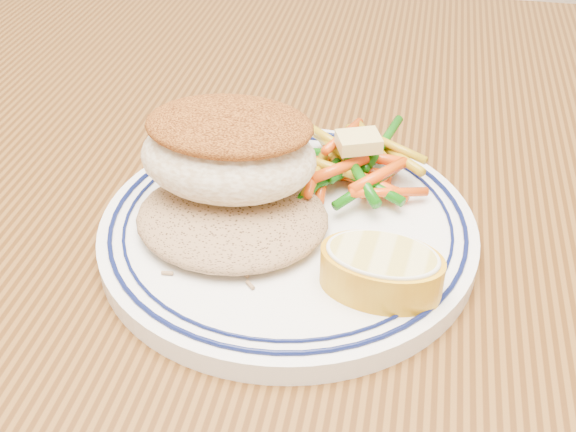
# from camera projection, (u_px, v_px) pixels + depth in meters

# --- Properties ---
(dining_table) EXTENTS (1.50, 0.90, 0.75)m
(dining_table) POSITION_uv_depth(u_px,v_px,m) (296.00, 315.00, 0.56)
(dining_table) COLOR #48280E
(dining_table) RESTS_ON ground
(plate) EXTENTS (0.24, 0.24, 0.02)m
(plate) POSITION_uv_depth(u_px,v_px,m) (288.00, 229.00, 0.47)
(plate) COLOR white
(plate) RESTS_ON dining_table
(rice_pilaf) EXTENTS (0.12, 0.11, 0.02)m
(rice_pilaf) POSITION_uv_depth(u_px,v_px,m) (232.00, 213.00, 0.46)
(rice_pilaf) COLOR #926E49
(rice_pilaf) RESTS_ON plate
(fish_fillet) EXTENTS (0.11, 0.08, 0.06)m
(fish_fillet) POSITION_uv_depth(u_px,v_px,m) (228.00, 149.00, 0.45)
(fish_fillet) COLOR #F9ECCE
(fish_fillet) RESTS_ON rice_pilaf
(vegetable_pile) EXTENTS (0.10, 0.11, 0.03)m
(vegetable_pile) POSITION_uv_depth(u_px,v_px,m) (354.00, 165.00, 0.50)
(vegetable_pile) COLOR #E3480B
(vegetable_pile) RESTS_ON plate
(butter_pat) EXTENTS (0.03, 0.03, 0.01)m
(butter_pat) POSITION_uv_depth(u_px,v_px,m) (359.00, 142.00, 0.48)
(butter_pat) COLOR #EACE72
(butter_pat) RESTS_ON vegetable_pile
(lemon_wedge) EXTENTS (0.08, 0.07, 0.03)m
(lemon_wedge) POSITION_uv_depth(u_px,v_px,m) (381.00, 269.00, 0.41)
(lemon_wedge) COLOR gold
(lemon_wedge) RESTS_ON plate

